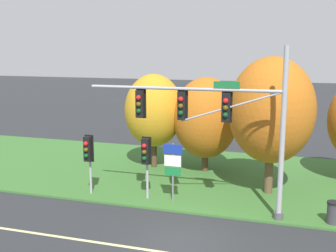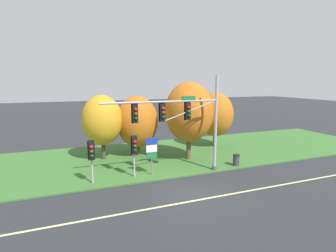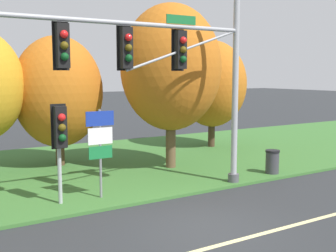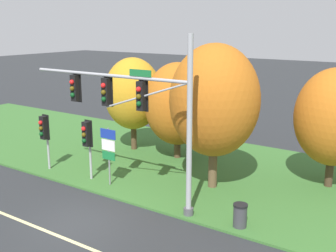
{
  "view_description": "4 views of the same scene",
  "coord_description": "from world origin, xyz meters",
  "px_view_note": "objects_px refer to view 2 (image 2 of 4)",
  "views": [
    {
      "loc": [
        3.97,
        -14.57,
        7.23
      ],
      "look_at": [
        -1.98,
        4.58,
        3.52
      ],
      "focal_mm": 45.0,
      "sensor_mm": 36.0,
      "label": 1
    },
    {
      "loc": [
        -6.93,
        -14.05,
        6.96
      ],
      "look_at": [
        -0.05,
        3.82,
        3.62
      ],
      "focal_mm": 28.0,
      "sensor_mm": 36.0,
      "label": 2
    },
    {
      "loc": [
        -6.41,
        -8.66,
        4.01
      ],
      "look_at": [
        1.03,
        3.5,
        2.24
      ],
      "focal_mm": 45.0,
      "sensor_mm": 36.0,
      "label": 3
    },
    {
      "loc": [
        11.67,
        -10.66,
        7.69
      ],
      "look_at": [
        1.36,
        4.49,
        3.22
      ],
      "focal_mm": 45.0,
      "sensor_mm": 36.0,
      "label": 4
    }
  ],
  "objects_px": {
    "tree_mid_verge": "(216,115)",
    "trash_bin": "(236,160)",
    "tree_left_of_mast": "(137,122)",
    "pedestrian_signal_near_kerb": "(91,153)",
    "route_sign_post": "(152,151)",
    "tree_behind_signpost": "(189,112)",
    "pedestrian_signal_further_along": "(134,148)",
    "tree_nearest_road": "(102,120)",
    "traffic_signal_mast": "(183,117)"
  },
  "relations": [
    {
      "from": "tree_mid_verge",
      "to": "tree_nearest_road",
      "type": "bearing_deg",
      "value": -177.83
    },
    {
      "from": "tree_nearest_road",
      "to": "trash_bin",
      "type": "height_order",
      "value": "tree_nearest_road"
    },
    {
      "from": "tree_left_of_mast",
      "to": "tree_nearest_road",
      "type": "bearing_deg",
      "value": -178.06
    },
    {
      "from": "pedestrian_signal_further_along",
      "to": "route_sign_post",
      "type": "xyz_separation_m",
      "value": [
        1.3,
        0.09,
        -0.36
      ]
    },
    {
      "from": "traffic_signal_mast",
      "to": "tree_behind_signpost",
      "type": "height_order",
      "value": "traffic_signal_mast"
    },
    {
      "from": "pedestrian_signal_near_kerb",
      "to": "tree_nearest_road",
      "type": "bearing_deg",
      "value": 75.53
    },
    {
      "from": "pedestrian_signal_near_kerb",
      "to": "tree_left_of_mast",
      "type": "relative_size",
      "value": 0.54
    },
    {
      "from": "pedestrian_signal_near_kerb",
      "to": "tree_behind_signpost",
      "type": "xyz_separation_m",
      "value": [
        8.44,
        2.86,
        2.02
      ]
    },
    {
      "from": "trash_bin",
      "to": "tree_nearest_road",
      "type": "bearing_deg",
      "value": 149.49
    },
    {
      "from": "tree_behind_signpost",
      "to": "traffic_signal_mast",
      "type": "bearing_deg",
      "value": -121.66
    },
    {
      "from": "route_sign_post",
      "to": "tree_nearest_road",
      "type": "relative_size",
      "value": 0.5
    },
    {
      "from": "pedestrian_signal_further_along",
      "to": "pedestrian_signal_near_kerb",
      "type": "bearing_deg",
      "value": -176.68
    },
    {
      "from": "pedestrian_signal_further_along",
      "to": "tree_behind_signpost",
      "type": "height_order",
      "value": "tree_behind_signpost"
    },
    {
      "from": "pedestrian_signal_further_along",
      "to": "tree_mid_verge",
      "type": "height_order",
      "value": "tree_mid_verge"
    },
    {
      "from": "pedestrian_signal_further_along",
      "to": "tree_mid_verge",
      "type": "xyz_separation_m",
      "value": [
        10.09,
        5.87,
        1.18
      ]
    },
    {
      "from": "tree_left_of_mast",
      "to": "pedestrian_signal_near_kerb",
      "type": "bearing_deg",
      "value": -128.79
    },
    {
      "from": "route_sign_post",
      "to": "tree_nearest_road",
      "type": "height_order",
      "value": "tree_nearest_road"
    },
    {
      "from": "pedestrian_signal_further_along",
      "to": "trash_bin",
      "type": "xyz_separation_m",
      "value": [
        8.35,
        -0.36,
        -1.72
      ]
    },
    {
      "from": "pedestrian_signal_further_along",
      "to": "tree_nearest_road",
      "type": "height_order",
      "value": "tree_nearest_road"
    },
    {
      "from": "tree_mid_verge",
      "to": "pedestrian_signal_near_kerb",
      "type": "bearing_deg",
      "value": -155.1
    },
    {
      "from": "route_sign_post",
      "to": "tree_behind_signpost",
      "type": "bearing_deg",
      "value": 31.6
    },
    {
      "from": "tree_left_of_mast",
      "to": "route_sign_post",
      "type": "bearing_deg",
      "value": -93.82
    },
    {
      "from": "pedestrian_signal_near_kerb",
      "to": "tree_behind_signpost",
      "type": "bearing_deg",
      "value": 18.7
    },
    {
      "from": "tree_nearest_road",
      "to": "tree_left_of_mast",
      "type": "height_order",
      "value": "tree_nearest_road"
    },
    {
      "from": "tree_mid_verge",
      "to": "trash_bin",
      "type": "height_order",
      "value": "tree_mid_verge"
    },
    {
      "from": "route_sign_post",
      "to": "tree_nearest_road",
      "type": "bearing_deg",
      "value": 117.5
    },
    {
      "from": "pedestrian_signal_near_kerb",
      "to": "pedestrian_signal_further_along",
      "type": "relative_size",
      "value": 0.98
    },
    {
      "from": "tree_nearest_road",
      "to": "trash_bin",
      "type": "relative_size",
      "value": 6.07
    },
    {
      "from": "traffic_signal_mast",
      "to": "pedestrian_signal_further_along",
      "type": "xyz_separation_m",
      "value": [
        -3.49,
        0.59,
        -2.09
      ]
    },
    {
      "from": "traffic_signal_mast",
      "to": "pedestrian_signal_near_kerb",
      "type": "relative_size",
      "value": 2.93
    },
    {
      "from": "route_sign_post",
      "to": "tree_behind_signpost",
      "type": "height_order",
      "value": "tree_behind_signpost"
    },
    {
      "from": "pedestrian_signal_near_kerb",
      "to": "tree_nearest_road",
      "type": "height_order",
      "value": "tree_nearest_road"
    },
    {
      "from": "traffic_signal_mast",
      "to": "trash_bin",
      "type": "relative_size",
      "value": 9.41
    },
    {
      "from": "traffic_signal_mast",
      "to": "pedestrian_signal_near_kerb",
      "type": "bearing_deg",
      "value": 176.28
    },
    {
      "from": "pedestrian_signal_further_along",
      "to": "route_sign_post",
      "type": "relative_size",
      "value": 1.08
    },
    {
      "from": "route_sign_post",
      "to": "trash_bin",
      "type": "xyz_separation_m",
      "value": [
        7.05,
        -0.45,
        -1.36
      ]
    },
    {
      "from": "route_sign_post",
      "to": "tree_behind_signpost",
      "type": "distance_m",
      "value": 5.47
    },
    {
      "from": "pedestrian_signal_near_kerb",
      "to": "tree_left_of_mast",
      "type": "distance_m",
      "value": 7.4
    },
    {
      "from": "route_sign_post",
      "to": "tree_nearest_road",
      "type": "distance_m",
      "value": 6.24
    },
    {
      "from": "tree_mid_verge",
      "to": "pedestrian_signal_further_along",
      "type": "bearing_deg",
      "value": -149.79
    },
    {
      "from": "pedestrian_signal_further_along",
      "to": "route_sign_post",
      "type": "height_order",
      "value": "pedestrian_signal_further_along"
    },
    {
      "from": "tree_behind_signpost",
      "to": "pedestrian_signal_further_along",
      "type": "bearing_deg",
      "value": -154.0
    },
    {
      "from": "traffic_signal_mast",
      "to": "tree_left_of_mast",
      "type": "height_order",
      "value": "traffic_signal_mast"
    },
    {
      "from": "tree_behind_signpost",
      "to": "tree_mid_verge",
      "type": "bearing_deg",
      "value": 34.83
    },
    {
      "from": "pedestrian_signal_near_kerb",
      "to": "tree_left_of_mast",
      "type": "height_order",
      "value": "tree_left_of_mast"
    },
    {
      "from": "pedestrian_signal_further_along",
      "to": "route_sign_post",
      "type": "distance_m",
      "value": 1.35
    },
    {
      "from": "tree_mid_verge",
      "to": "trash_bin",
      "type": "relative_size",
      "value": 6.1
    },
    {
      "from": "pedestrian_signal_further_along",
      "to": "tree_left_of_mast",
      "type": "xyz_separation_m",
      "value": [
        1.66,
        5.54,
        0.97
      ]
    },
    {
      "from": "pedestrian_signal_near_kerb",
      "to": "route_sign_post",
      "type": "xyz_separation_m",
      "value": [
        4.23,
        0.26,
        -0.32
      ]
    },
    {
      "from": "traffic_signal_mast",
      "to": "tree_left_of_mast",
      "type": "relative_size",
      "value": 1.59
    }
  ]
}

